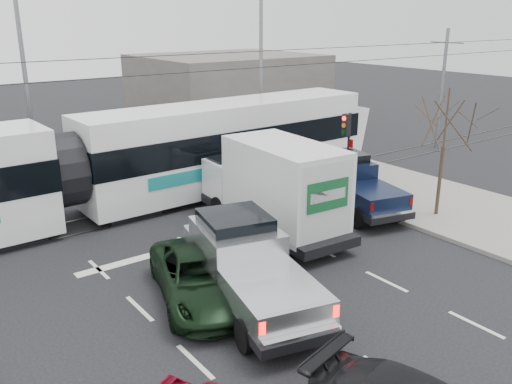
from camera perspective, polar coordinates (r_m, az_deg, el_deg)
ground at (r=15.96m, az=9.52°, el=-10.97°), size 120.00×120.00×0.00m
rails at (r=23.33m, az=-8.32°, el=-1.32°), size 60.00×1.60×0.03m
building_right at (r=40.55m, az=-3.01°, el=10.71°), size 12.00×10.00×5.00m
bare_tree at (r=21.87m, az=19.36°, el=6.82°), size 2.40×2.40×5.00m
traffic_signal at (r=23.67m, az=9.55°, el=5.78°), size 0.44×0.44×3.60m
street_lamp_near at (r=29.46m, az=0.22°, el=13.07°), size 2.38×0.25×9.00m
street_lamp_far at (r=26.33m, az=-23.52°, el=11.02°), size 2.38×0.25×9.00m
catenary at (r=22.36m, az=-8.77°, el=8.08°), size 60.00×0.20×7.00m
tram at (r=21.51m, az=-19.74°, el=1.99°), size 29.21×3.56×5.95m
silver_pickup at (r=15.26m, az=-1.07°, el=-7.35°), size 3.53×6.58×2.27m
box_truck at (r=19.74m, az=1.97°, el=0.47°), size 2.83×7.08×3.47m
navy_pickup at (r=22.65m, az=9.98°, el=0.91°), size 3.18×5.63×2.24m
green_car at (r=15.48m, az=-5.88°, el=-8.89°), size 3.70×5.41×1.38m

